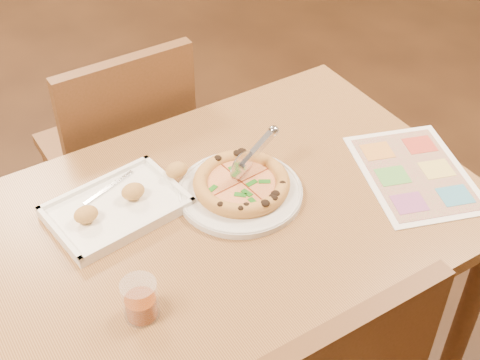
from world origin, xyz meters
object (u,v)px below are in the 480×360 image
pizza_cutter (253,154)px  appetizer_tray (120,206)px  chair_far (122,139)px  plate (240,192)px  pizza (242,183)px  dining_table (219,241)px  glass_tumbler (140,302)px  menu (415,173)px

pizza_cutter → appetizer_tray: size_ratio=0.42×
chair_far → plate: (0.09, -0.56, 0.16)m
plate → pizza: pizza is taller
pizza_cutter → appetizer_tray: 0.35m
dining_table → chair_far: 0.61m
dining_table → glass_tumbler: bearing=-149.2°
pizza_cutter → appetizer_tray: (-0.33, 0.08, -0.07)m
appetizer_tray → glass_tumbler: glass_tumbler is taller
dining_table → chair_far: chair_far is taller
pizza_cutter → glass_tumbler: 0.49m
dining_table → menu: menu is taller
dining_table → appetizer_tray: size_ratio=3.42×
dining_table → plate: (0.09, 0.04, 0.09)m
dining_table → appetizer_tray: appetizer_tray is taller
pizza_cutter → menu: size_ratio=0.43×
chair_far → menu: chair_far is taller
pizza → glass_tumbler: bearing=-150.6°
plate → pizza: size_ratio=1.29×
chair_far → pizza: 0.59m
pizza → glass_tumbler: size_ratio=2.58×
pizza → appetizer_tray: size_ratio=0.64×
pizza_cutter → menu: 0.44m
menu → glass_tumbler: bearing=-177.5°
plate → glass_tumbler: bearing=-150.9°
pizza → menu: 0.46m
chair_far → plate: 0.59m
chair_far → pizza_cutter: 0.61m
dining_table → chair_far: size_ratio=2.77×
pizza → pizza_cutter: bearing=23.3°
chair_far → pizza_cutter: (0.14, -0.54, 0.24)m
menu → dining_table: bearing=165.3°
pizza → pizza_cutter: (0.04, 0.02, 0.06)m
plate → appetizer_tray: bearing=158.7°
plate → pizza: 0.02m
chair_far → pizza_cutter: bearing=104.7°
chair_far → appetizer_tray: 0.52m
pizza → glass_tumbler: glass_tumbler is taller
plate → appetizer_tray: size_ratio=0.83×
pizza_cutter → appetizer_tray: pizza_cutter is taller
pizza_cutter → dining_table: bearing=-170.9°
pizza → menu: pizza is taller
pizza_cutter → chair_far: bearing=89.2°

